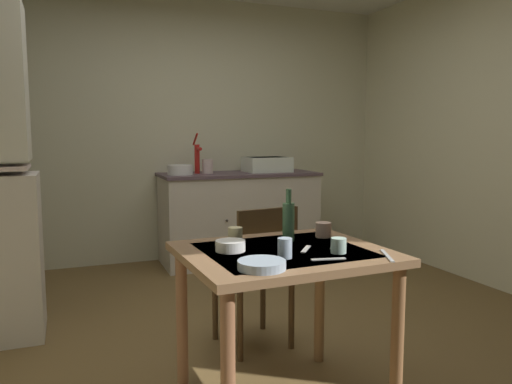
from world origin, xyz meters
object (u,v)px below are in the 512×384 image
(hand_pump, at_px, (197,156))
(teacup_mint, at_px, (339,245))
(sink_basin, at_px, (267,164))
(dining_table, at_px, (283,274))
(glass_bottle, at_px, (288,220))
(serving_bowl_wide, at_px, (230,246))
(mixing_bowl_counter, at_px, (180,170))
(chair_far_side, at_px, (258,273))

(hand_pump, height_order, teacup_mint, hand_pump)
(sink_basin, distance_m, dining_table, 2.79)
(dining_table, relative_size, glass_bottle, 3.64)
(serving_bowl_wide, bearing_deg, dining_table, -15.27)
(hand_pump, xyz_separation_m, serving_bowl_wide, (-0.51, -2.57, -0.29))
(mixing_bowl_counter, relative_size, chair_far_side, 0.28)
(sink_basin, height_order, hand_pump, hand_pump)
(sink_basin, xyz_separation_m, mixing_bowl_counter, (-0.90, -0.05, -0.03))
(sink_basin, distance_m, mixing_bowl_counter, 0.90)
(sink_basin, distance_m, serving_bowl_wide, 2.81)
(teacup_mint, bearing_deg, dining_table, 144.06)
(serving_bowl_wide, height_order, glass_bottle, glass_bottle)
(dining_table, bearing_deg, teacup_mint, -35.94)
(mixing_bowl_counter, distance_m, chair_far_side, 1.98)
(teacup_mint, xyz_separation_m, glass_bottle, (-0.10, 0.31, 0.07))
(dining_table, height_order, chair_far_side, chair_far_side)
(mixing_bowl_counter, relative_size, dining_table, 0.25)
(sink_basin, distance_m, chair_far_side, 2.21)
(mixing_bowl_counter, bearing_deg, sink_basin, 3.19)
(chair_far_side, relative_size, serving_bowl_wide, 6.34)
(serving_bowl_wide, bearing_deg, chair_far_side, 57.83)
(glass_bottle, bearing_deg, mixing_bowl_counter, 90.24)
(sink_basin, xyz_separation_m, serving_bowl_wide, (-1.22, -2.53, -0.20))
(dining_table, height_order, teacup_mint, teacup_mint)
(hand_pump, bearing_deg, glass_bottle, -94.15)
(dining_table, distance_m, teacup_mint, 0.29)
(teacup_mint, bearing_deg, mixing_bowl_counter, 92.34)
(chair_far_side, height_order, teacup_mint, chair_far_side)
(hand_pump, bearing_deg, teacup_mint, -91.64)
(dining_table, relative_size, serving_bowl_wide, 6.93)
(dining_table, bearing_deg, sink_basin, 69.11)
(sink_basin, xyz_separation_m, teacup_mint, (-0.79, -2.73, -0.19))
(hand_pump, bearing_deg, sink_basin, -3.65)
(hand_pump, height_order, mixing_bowl_counter, hand_pump)
(sink_basin, relative_size, chair_far_side, 0.52)
(mixing_bowl_counter, distance_m, glass_bottle, 2.38)
(sink_basin, height_order, chair_far_side, sink_basin)
(mixing_bowl_counter, distance_m, serving_bowl_wide, 2.50)
(dining_table, distance_m, glass_bottle, 0.29)
(teacup_mint, bearing_deg, chair_far_side, 96.17)
(serving_bowl_wide, distance_m, teacup_mint, 0.48)
(chair_far_side, relative_size, glass_bottle, 3.33)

